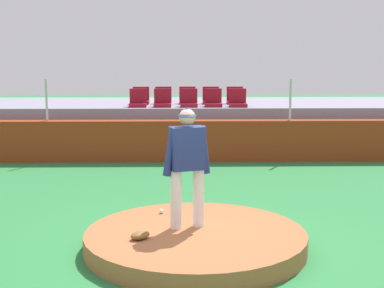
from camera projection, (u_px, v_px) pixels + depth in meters
name	position (u px, v px, depth m)	size (l,w,h in m)	color
ground_plane	(195.00, 250.00, 8.30)	(60.00, 60.00, 0.00)	#2C7E3F
pitchers_mound	(195.00, 241.00, 8.28)	(3.23, 3.23, 0.27)	#A5623A
pitcher	(187.00, 158.00, 8.30)	(0.73, 0.40, 1.80)	white
baseball	(161.00, 211.00, 9.17)	(0.07, 0.07, 0.07)	white
fielding_glove	(140.00, 235.00, 7.92)	(0.30, 0.20, 0.11)	brown
brick_barrier	(188.00, 141.00, 14.95)	(15.06, 0.40, 1.08)	maroon
fence_post_left	(46.00, 100.00, 14.70)	(0.06, 0.06, 1.08)	silver
fence_post_right	(290.00, 100.00, 14.83)	(0.06, 0.06, 1.08)	silver
bleacher_platform	(187.00, 124.00, 17.42)	(15.05, 3.85, 1.33)	gray
stadium_chair_0	(138.00, 101.00, 15.89)	(0.48, 0.44, 0.50)	maroon
stadium_chair_1	(163.00, 101.00, 15.89)	(0.48, 0.44, 0.50)	maroon
stadium_chair_2	(189.00, 101.00, 15.90)	(0.48, 0.44, 0.50)	maroon
stadium_chair_3	(213.00, 101.00, 15.94)	(0.48, 0.44, 0.50)	maroon
stadium_chair_4	(238.00, 101.00, 15.91)	(0.48, 0.44, 0.50)	maroon
stadium_chair_5	(141.00, 99.00, 16.73)	(0.48, 0.44, 0.50)	maroon
stadium_chair_6	(163.00, 99.00, 16.78)	(0.48, 0.44, 0.50)	maroon
stadium_chair_7	(187.00, 98.00, 16.81)	(0.48, 0.44, 0.50)	maroon
stadium_chair_8	(211.00, 98.00, 16.79)	(0.48, 0.44, 0.50)	maroon
stadium_chair_9	(235.00, 98.00, 16.81)	(0.48, 0.44, 0.50)	maroon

